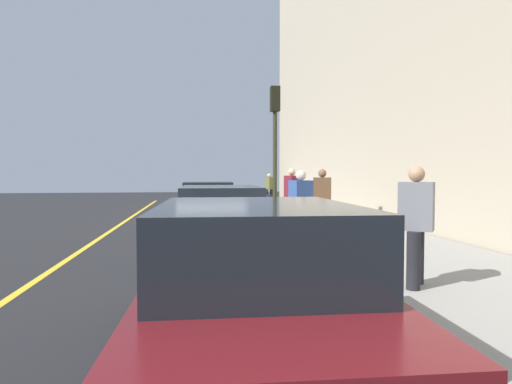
% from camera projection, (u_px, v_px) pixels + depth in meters
% --- Properties ---
extents(ground_plane, '(56.00, 56.00, 0.00)m').
position_uv_depth(ground_plane, '(212.00, 224.00, 15.19)').
color(ground_plane, black).
extents(sidewalk, '(28.00, 4.60, 0.15)m').
position_uv_depth(sidewalk, '(302.00, 220.00, 15.65)').
color(sidewalk, gray).
rests_on(sidewalk, ground).
extents(building_facade, '(32.00, 0.80, 15.00)m').
position_uv_depth(building_facade, '(375.00, 20.00, 15.73)').
color(building_facade, tan).
rests_on(building_facade, ground).
extents(lane_stripe_centre, '(28.00, 0.14, 0.01)m').
position_uv_depth(lane_stripe_centre, '(119.00, 225.00, 14.73)').
color(lane_stripe_centre, gold).
rests_on(lane_stripe_centre, ground).
extents(snow_bank_curb, '(7.16, 0.56, 0.22)m').
position_uv_depth(snow_bank_curb, '(237.00, 227.00, 13.32)').
color(snow_bank_curb, white).
rests_on(snow_bank_curb, ground).
extents(parked_car_maroon, '(4.24, 2.02, 1.51)m').
position_uv_depth(parked_car_maroon, '(254.00, 288.00, 3.76)').
color(parked_car_maroon, black).
rests_on(parked_car_maroon, ground).
extents(parked_car_white, '(4.76, 1.99, 1.51)m').
position_uv_depth(parked_car_white, '(220.00, 221.00, 9.12)').
color(parked_car_white, black).
rests_on(parked_car_white, ground).
extents(parked_car_green, '(4.39, 2.00, 1.51)m').
position_uv_depth(parked_car_green, '(208.00, 204.00, 14.71)').
color(parked_car_green, black).
rests_on(parked_car_green, ground).
extents(pedestrian_grey_coat, '(0.51, 0.55, 1.73)m').
position_uv_depth(pedestrian_grey_coat, '(416.00, 223.00, 6.08)').
color(pedestrian_grey_coat, black).
rests_on(pedestrian_grey_coat, sidewalk).
extents(pedestrian_blue_coat, '(0.53, 0.54, 1.71)m').
position_uv_depth(pedestrian_blue_coat, '(301.00, 207.00, 9.15)').
color(pedestrian_blue_coat, black).
rests_on(pedestrian_blue_coat, sidewalk).
extents(pedestrian_brown_coat, '(0.56, 0.55, 1.76)m').
position_uv_depth(pedestrian_brown_coat, '(322.00, 199.00, 11.75)').
color(pedestrian_brown_coat, black).
rests_on(pedestrian_brown_coat, sidewalk).
extents(pedestrian_olive_coat, '(0.53, 0.51, 1.67)m').
position_uv_depth(pedestrian_olive_coat, '(269.00, 187.00, 23.78)').
color(pedestrian_olive_coat, black).
rests_on(pedestrian_olive_coat, sidewalk).
extents(pedestrian_burgundy_coat, '(0.56, 0.57, 1.81)m').
position_uv_depth(pedestrian_burgundy_coat, '(292.00, 194.00, 13.98)').
color(pedestrian_burgundy_coat, black).
rests_on(pedestrian_burgundy_coat, sidewalk).
extents(traffic_light_pole, '(0.35, 0.26, 4.11)m').
position_uv_depth(traffic_light_pole, '(275.00, 133.00, 12.12)').
color(traffic_light_pole, '#2D2D19').
rests_on(traffic_light_pole, sidewalk).
extents(rolling_suitcase, '(0.34, 0.22, 0.87)m').
position_uv_depth(rolling_suitcase, '(269.00, 199.00, 23.30)').
color(rolling_suitcase, '#191E38').
rests_on(rolling_suitcase, sidewalk).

